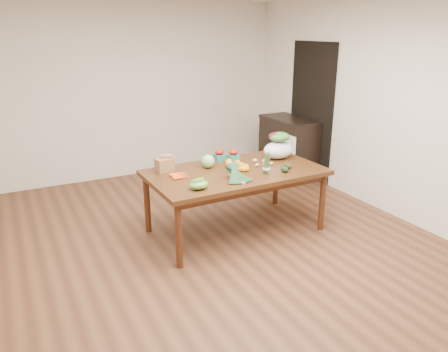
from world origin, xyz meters
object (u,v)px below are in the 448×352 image
cabbage (208,161)px  asparagus_bundle (266,163)px  paper_bag (164,164)px  dining_table (235,201)px  mandarin_cluster (242,167)px  kale_bunch (238,174)px  cabinet (288,147)px  salad_bag (278,147)px

cabbage → asparagus_bundle: bearing=-47.5°
paper_bag → dining_table: bearing=-25.2°
paper_bag → mandarin_cluster: paper_bag is taller
kale_bunch → asparagus_bundle: (0.39, 0.06, 0.05)m
dining_table → cabbage: bearing=133.9°
cabinet → paper_bag: 2.71m
cabinet → cabbage: (-1.98, -1.17, 0.36)m
asparagus_bundle → paper_bag: bearing=145.9°
kale_bunch → cabinet: bearing=41.5°
paper_bag → kale_bunch: (0.57, -0.68, -0.01)m
kale_bunch → asparagus_bundle: asparagus_bundle is taller
kale_bunch → salad_bag: (0.85, 0.52, 0.07)m
dining_table → mandarin_cluster: bearing=-38.0°
kale_bunch → salad_bag: salad_bag is taller
kale_bunch → dining_table: bearing=65.0°
dining_table → paper_bag: paper_bag is taller
paper_bag → asparagus_bundle: (0.96, -0.62, 0.03)m
mandarin_cluster → kale_bunch: (-0.21, -0.30, 0.03)m
cabbage → mandarin_cluster: cabbage is taller
kale_bunch → cabbage: bearing=97.0°
cabbage → paper_bag: bearing=167.5°
kale_bunch → asparagus_bundle: 0.39m
dining_table → cabbage: (-0.23, 0.23, 0.45)m
cabinet → kale_bunch: size_ratio=2.55×
dining_table → cabinet: bearing=37.7°
cabinet → asparagus_bundle: size_ratio=4.08×
paper_bag → salad_bag: (1.43, -0.16, 0.06)m
cabinet → cabbage: bearing=-149.3°
cabbage → asparagus_bundle: size_ratio=0.62×
dining_table → mandarin_cluster: (0.06, -0.05, 0.42)m
mandarin_cluster → dining_table: bearing=143.2°
cabbage → mandarin_cluster: 0.40m
mandarin_cluster → salad_bag: salad_bag is taller
salad_bag → mandarin_cluster: bearing=-160.5°
dining_table → salad_bag: size_ratio=5.15×
cabinet → salad_bag: (-1.04, -1.23, 0.43)m
asparagus_bundle → mandarin_cluster: bearing=125.6°
cabinet → mandarin_cluster: bearing=-139.2°
kale_bunch → salad_bag: bearing=30.3°
dining_table → paper_bag: (-0.72, 0.34, 0.47)m
dining_table → paper_bag: bearing=153.6°
cabbage → mandarin_cluster: bearing=-43.3°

